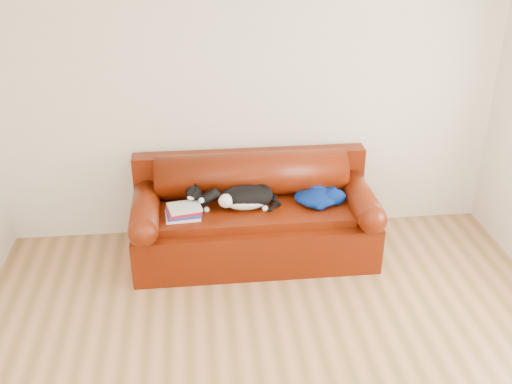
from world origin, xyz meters
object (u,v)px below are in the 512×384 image
(cat, at_px, (246,198))
(blanket, at_px, (320,197))
(book_stack, at_px, (184,212))
(sofa_base, at_px, (254,231))

(cat, xyz_separation_m, blanket, (0.65, 0.02, -0.04))
(book_stack, height_order, cat, cat)
(book_stack, relative_size, cat, 0.44)
(blanket, bearing_deg, sofa_base, 178.19)
(sofa_base, relative_size, book_stack, 6.89)
(sofa_base, relative_size, blanket, 4.31)
(cat, relative_size, blanket, 1.43)
(sofa_base, xyz_separation_m, blanket, (0.57, -0.02, 0.32))
(cat, height_order, blanket, cat)
(book_stack, bearing_deg, sofa_base, 12.90)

